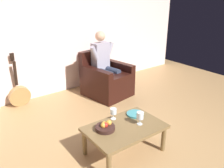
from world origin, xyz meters
TOP-DOWN VIEW (x-y plane):
  - ground_plane at (0.00, 0.00)m, footprint 7.38×7.38m
  - wall_back at (0.00, -2.73)m, footprint 6.55×0.06m
  - armchair at (-0.68, -2.00)m, footprint 0.87×0.93m
  - person_seated at (-0.68, -2.03)m, footprint 0.62×0.60m
  - coffee_table at (0.21, -0.34)m, footprint 0.99×0.66m
  - guitar at (0.87, -2.53)m, footprint 0.38×0.21m
  - wine_glass_near at (0.02, -0.27)m, footprint 0.09×0.09m
  - wine_glass_far at (0.21, -0.58)m, footprint 0.09×0.09m
  - fruit_bowl at (0.45, -0.44)m, footprint 0.24×0.24m
  - decorative_dish at (-0.10, -0.49)m, footprint 0.24×0.24m

SIDE VIEW (x-z plane):
  - ground_plane at x=0.00m, z-range 0.00..0.00m
  - guitar at x=0.87m, z-range -0.27..0.71m
  - armchair at x=-0.68m, z-range -0.13..0.75m
  - coffee_table at x=0.21m, z-range 0.14..0.53m
  - decorative_dish at x=-0.10m, z-range 0.39..0.41m
  - fruit_bowl at x=0.45m, z-range 0.37..0.48m
  - wine_glass_far at x=0.21m, z-range 0.42..0.57m
  - wine_glass_near at x=0.02m, z-range 0.42..0.59m
  - person_seated at x=-0.68m, z-range 0.04..1.30m
  - wall_back at x=0.00m, z-range 0.00..2.79m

